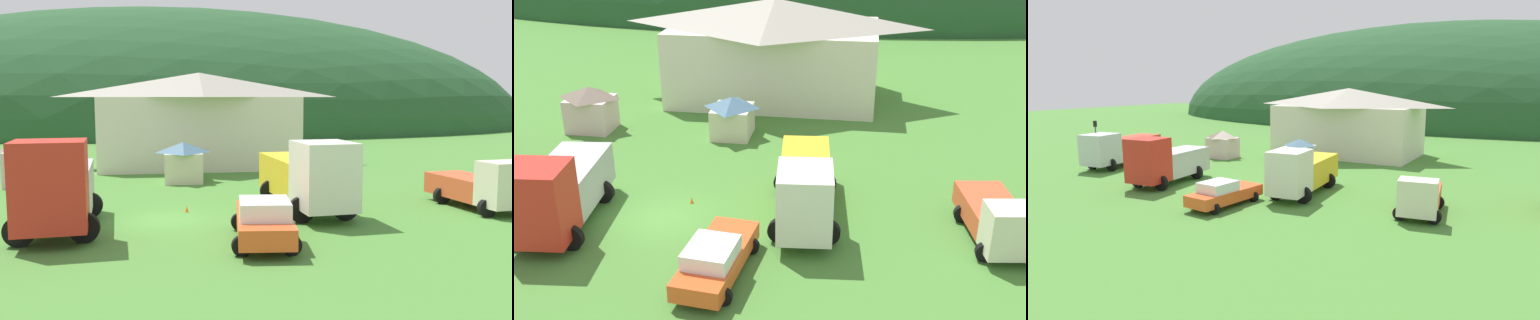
{
  "view_description": "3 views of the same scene",
  "coord_description": "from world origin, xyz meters",
  "views": [
    {
      "loc": [
        0.5,
        -23.15,
        5.22
      ],
      "look_at": [
        4.68,
        4.56,
        1.99
      ],
      "focal_mm": 38.47,
      "sensor_mm": 36.0,
      "label": 1
    },
    {
      "loc": [
        8.76,
        -23.28,
        13.41
      ],
      "look_at": [
        4.55,
        3.18,
        1.8
      ],
      "focal_mm": 42.73,
      "sensor_mm": 36.0,
      "label": 2
    },
    {
      "loc": [
        20.57,
        -25.45,
        7.64
      ],
      "look_at": [
        1.85,
        6.31,
        1.2
      ],
      "focal_mm": 31.23,
      "sensor_mm": 36.0,
      "label": 3
    }
  ],
  "objects": [
    {
      "name": "ground_plane",
      "position": [
        0.0,
        0.0,
        0.0
      ],
      "size": [
        200.0,
        200.0,
        0.0
      ],
      "primitive_type": "plane",
      "color": "#477F33"
    },
    {
      "name": "play_shed_cream",
      "position": [
        1.07,
        10.63,
        1.27
      ],
      "size": [
        2.46,
        2.79,
        2.47
      ],
      "color": "beige",
      "rests_on": "ground"
    },
    {
      "name": "play_shed_pink",
      "position": [
        -7.82,
        10.31,
        1.44
      ],
      "size": [
        2.89,
        2.51,
        2.79
      ],
      "color": "beige",
      "rests_on": "ground"
    },
    {
      "name": "traffic_cone_near_pickup",
      "position": [
        1.03,
        1.6,
        0.0
      ],
      "size": [
        0.36,
        0.36,
        0.58
      ],
      "primitive_type": "cone",
      "color": "orange",
      "rests_on": "ground"
    },
    {
      "name": "heavy_rig_striped",
      "position": [
        6.49,
        0.84,
        1.69
      ],
      "size": [
        3.49,
        8.03,
        3.37
      ],
      "rotation": [
        0.0,
        0.0,
        -1.48
      ],
      "color": "silver",
      "rests_on": "ground"
    },
    {
      "name": "crane_truck_red",
      "position": [
        -4.0,
        -1.49,
        1.79
      ],
      "size": [
        3.69,
        7.27,
        3.71
      ],
      "rotation": [
        0.0,
        0.0,
        -1.47
      ],
      "color": "red",
      "rests_on": "ground"
    },
    {
      "name": "light_truck_cream",
      "position": [
        14.66,
        0.09,
        1.13
      ],
      "size": [
        3.05,
        5.52,
        2.41
      ],
      "rotation": [
        0.0,
        0.0,
        -1.42
      ],
      "color": "beige",
      "rests_on": "ground"
    },
    {
      "name": "service_pickup_orange",
      "position": [
        3.64,
        -4.15,
        0.83
      ],
      "size": [
        2.67,
        5.35,
        1.66
      ],
      "rotation": [
        0.0,
        0.0,
        -1.67
      ],
      "color": "#EB5423",
      "rests_on": "ground"
    },
    {
      "name": "depot_building",
      "position": [
        2.44,
        18.73,
        3.63
      ],
      "size": [
        15.3,
        9.27,
        7.04
      ],
      "color": "silver",
      "rests_on": "ground"
    }
  ]
}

